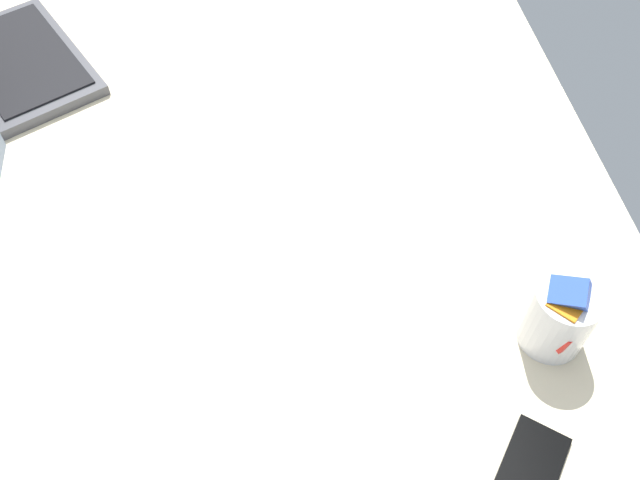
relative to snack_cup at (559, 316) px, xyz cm
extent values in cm
cube|color=beige|center=(35.76, 49.68, -14.82)|extent=(180.00, 140.00, 18.00)
cube|color=#4C4C51|center=(68.64, 80.23, -4.82)|extent=(39.92, 35.75, 2.00)
cube|color=black|center=(69.34, 78.90, -3.62)|extent=(33.58, 28.58, 0.40)
cylinder|color=silver|center=(0.11, -0.13, -0.32)|extent=(9.00, 9.00, 11.00)
cube|color=blue|center=(-0.14, -0.03, -2.57)|extent=(6.42, 6.62, 5.78)
cube|color=red|center=(-1.29, -0.03, -0.48)|extent=(6.65, 6.49, 4.15)
cube|color=orange|center=(1.20, 1.11, 1.61)|extent=(6.18, 6.22, 5.18)
cube|color=orange|center=(-1.11, 0.95, 3.70)|extent=(5.88, 5.86, 3.57)
cube|color=blue|center=(0.08, 0.35, 5.79)|extent=(5.95, 6.47, 5.49)
cube|color=black|center=(-18.16, 9.06, -5.42)|extent=(15.23, 13.95, 0.80)
camera|label=1|loc=(-39.40, 37.87, 78.45)|focal=37.87mm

